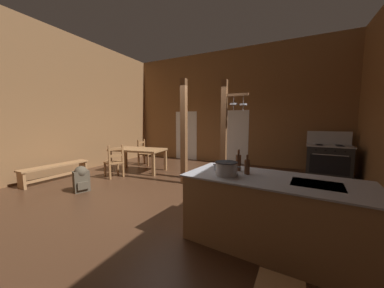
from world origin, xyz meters
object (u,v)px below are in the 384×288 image
at_px(kitchen_island, 271,212).
at_px(bottle_tall_on_counter, 247,166).
at_px(dining_table, 138,151).
at_px(backpack, 81,178).
at_px(stove_range, 328,160).
at_px(ladderback_chair_by_post, 145,153).
at_px(stockpot_on_counter, 226,168).
at_px(ladderback_chair_near_window, 115,162).
at_px(bench_along_left_wall, 56,169).
at_px(bottle_short_on_counter, 238,162).
at_px(mixing_bowl_on_counter, 220,168).

bearing_deg(kitchen_island, bottle_tall_on_counter, 170.63).
height_order(dining_table, backpack, dining_table).
xyz_separation_m(stove_range, ladderback_chair_by_post, (-5.89, -1.05, -0.03)).
height_order(kitchen_island, stockpot_on_counter, stockpot_on_counter).
distance_m(stove_range, ladderback_chair_near_window, 6.23).
bearing_deg(ladderback_chair_near_window, backpack, -78.03).
bearing_deg(bench_along_left_wall, kitchen_island, -5.58).
distance_m(kitchen_island, dining_table, 4.86).
bearing_deg(kitchen_island, bottle_short_on_counter, 156.77).
distance_m(dining_table, ladderback_chair_by_post, 0.97).
xyz_separation_m(ladderback_chair_by_post, backpack, (0.58, -2.95, -0.14)).
xyz_separation_m(stove_range, mixing_bowl_on_counter, (-1.94, -4.16, 0.45)).
relative_size(backpack, bottle_short_on_counter, 1.95).
xyz_separation_m(kitchen_island, bottle_tall_on_counter, (-0.32, 0.05, 0.55)).
relative_size(bottle_tall_on_counter, bottle_short_on_counter, 0.86).
xyz_separation_m(backpack, mixing_bowl_on_counter, (3.37, -0.15, 0.61)).
bearing_deg(kitchen_island, stove_range, 74.03).
xyz_separation_m(dining_table, bench_along_left_wall, (-1.28, -1.84, -0.34)).
relative_size(dining_table, stockpot_on_counter, 4.95).
bearing_deg(stockpot_on_counter, bench_along_left_wall, 172.40).
bearing_deg(ladderback_chair_near_window, mixing_bowl_on_counter, -20.78).
bearing_deg(mixing_bowl_on_counter, bottle_tall_on_counter, -9.17).
distance_m(ladderback_chair_by_post, mixing_bowl_on_counter, 5.05).
height_order(ladderback_chair_near_window, bottle_short_on_counter, bottle_short_on_counter).
distance_m(stove_range, mixing_bowl_on_counter, 4.61).
xyz_separation_m(ladderback_chair_near_window, stockpot_on_counter, (3.79, -1.62, 0.53)).
relative_size(kitchen_island, bench_along_left_wall, 1.32).
bearing_deg(bench_along_left_wall, ladderback_chair_by_post, 72.42).
bearing_deg(backpack, bottle_short_on_counter, -1.08).
xyz_separation_m(stockpot_on_counter, mixing_bowl_on_counter, (-0.16, 0.24, -0.06)).
relative_size(mixing_bowl_on_counter, bottle_short_on_counter, 0.59).
relative_size(bench_along_left_wall, bottle_tall_on_counter, 6.51).
xyz_separation_m(ladderback_chair_by_post, bench_along_left_wall, (-0.85, -2.69, -0.14)).
bearing_deg(backpack, ladderback_chair_near_window, 101.97).
relative_size(kitchen_island, ladderback_chair_near_window, 2.36).
relative_size(dining_table, ladderback_chair_by_post, 1.89).
xyz_separation_m(bottle_tall_on_counter, bottle_short_on_counter, (-0.15, 0.15, 0.02)).
relative_size(kitchen_island, stove_range, 1.70).
bearing_deg(stockpot_on_counter, stove_range, 67.94).
bearing_deg(ladderback_chair_by_post, bench_along_left_wall, -107.58).
height_order(ladderback_chair_by_post, mixing_bowl_on_counter, mixing_bowl_on_counter).
bearing_deg(ladderback_chair_near_window, bottle_tall_on_counter, -19.70).
bearing_deg(stockpot_on_counter, mixing_bowl_on_counter, 123.59).
height_order(bench_along_left_wall, mixing_bowl_on_counter, mixing_bowl_on_counter).
relative_size(kitchen_island, bottle_tall_on_counter, 8.58).
height_order(kitchen_island, bottle_short_on_counter, bottle_short_on_counter).
bearing_deg(ladderback_chair_near_window, ladderback_chair_by_post, 100.46).
bearing_deg(backpack, bench_along_left_wall, 169.44).
bearing_deg(ladderback_chair_by_post, stockpot_on_counter, -39.19).
bearing_deg(stove_range, dining_table, -160.83).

